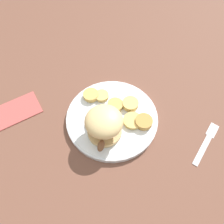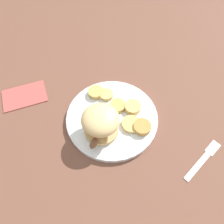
% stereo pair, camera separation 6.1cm
% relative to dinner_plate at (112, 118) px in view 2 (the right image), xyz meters
% --- Properties ---
extents(ground_plane, '(4.00, 4.00, 0.00)m').
position_rel_dinner_plate_xyz_m(ground_plane, '(0.00, 0.00, -0.01)').
color(ground_plane, brown).
extents(dinner_plate, '(0.27, 0.27, 0.02)m').
position_rel_dinner_plate_xyz_m(dinner_plate, '(0.00, 0.00, 0.00)').
color(dinner_plate, white).
rests_on(dinner_plate, ground_plane).
extents(sandwich, '(0.12, 0.11, 0.09)m').
position_rel_dinner_plate_xyz_m(sandwich, '(-0.02, 0.05, 0.05)').
color(sandwich, tan).
rests_on(sandwich, dinner_plate).
extents(potato_round_0, '(0.05, 0.05, 0.01)m').
position_rel_dinner_plate_xyz_m(potato_round_0, '(0.02, -0.03, 0.01)').
color(potato_round_0, tan).
rests_on(potato_round_0, dinner_plate).
extents(potato_round_1, '(0.04, 0.04, 0.01)m').
position_rel_dinner_plate_xyz_m(potato_round_1, '(0.07, -0.03, 0.01)').
color(potato_round_1, '#DBB766').
rests_on(potato_round_1, dinner_plate).
extents(potato_round_2, '(0.05, 0.05, 0.02)m').
position_rel_dinner_plate_xyz_m(potato_round_2, '(-0.08, -0.04, 0.02)').
color(potato_round_2, '#BC8942').
rests_on(potato_round_2, dinner_plate).
extents(potato_round_3, '(0.05, 0.05, 0.01)m').
position_rel_dinner_plate_xyz_m(potato_round_3, '(0.10, -0.01, 0.02)').
color(potato_round_3, tan).
rests_on(potato_round_3, dinner_plate).
extents(potato_round_4, '(0.05, 0.05, 0.02)m').
position_rel_dinner_plate_xyz_m(potato_round_4, '(-0.02, -0.07, 0.02)').
color(potato_round_4, '#DBB766').
rests_on(potato_round_4, dinner_plate).
extents(potato_round_5, '(0.05, 0.05, 0.01)m').
position_rel_dinner_plate_xyz_m(potato_round_5, '(-0.06, -0.03, 0.01)').
color(potato_round_5, '#DBB766').
rests_on(potato_round_5, dinner_plate).
extents(fork, '(0.04, 0.15, 0.00)m').
position_rel_dinner_plate_xyz_m(fork, '(-0.25, -0.12, -0.01)').
color(fork, silver).
rests_on(fork, ground_plane).
extents(napkin, '(0.13, 0.16, 0.01)m').
position_rel_dinner_plate_xyz_m(napkin, '(0.24, 0.17, -0.01)').
color(napkin, '#B24C47').
rests_on(napkin, ground_plane).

